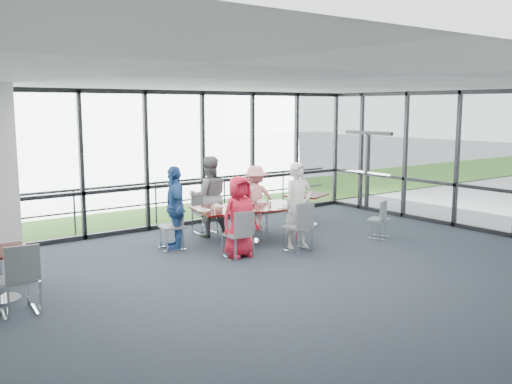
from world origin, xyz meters
TOP-DOWN VIEW (x-y plane):
  - floor at (0.00, 0.00)m, footprint 12.00×10.00m
  - ceiling at (0.00, 0.00)m, footprint 12.00×10.00m
  - curtain_wall_back at (0.00, 5.00)m, footprint 12.00×0.10m
  - curtain_wall_right at (6.00, 0.00)m, footprint 0.10×10.00m
  - exit_door at (6.00, 3.75)m, footprint 0.12×1.60m
  - apron at (0.00, 10.00)m, footprint 80.00×70.00m
  - grass_strip at (0.00, 8.00)m, footprint 80.00×5.00m
  - hangar_main at (4.00, 32.00)m, footprint 24.00×10.00m
  - guard_rail at (0.00, 5.60)m, footprint 12.00×0.06m
  - main_table at (1.15, 2.70)m, footprint 2.39×1.64m
  - side_table_right at (3.31, 3.26)m, footprint 1.09×1.09m
  - diner_near_left at (0.35, 1.85)m, footprint 0.77×0.52m
  - diner_near_right at (1.68, 1.69)m, footprint 0.70×0.56m
  - diner_far_left at (0.81, 3.65)m, footprint 0.99×0.80m
  - diner_far_right at (1.93, 3.46)m, footprint 1.08×0.80m
  - diner_end at (-0.36, 3.07)m, footprint 0.84×1.11m
  - chair_main_nl at (0.24, 1.78)m, footprint 0.48×0.48m
  - chair_main_nr at (1.49, 1.48)m, footprint 0.49×0.49m
  - chair_main_fl at (0.88, 3.96)m, footprint 0.46×0.46m
  - chair_main_fr at (1.91, 3.63)m, footprint 0.63×0.63m
  - chair_main_end at (-0.43, 3.10)m, footprint 0.53×0.53m
  - chair_spare_la at (-3.85, 1.21)m, footprint 0.53×0.53m
  - chair_spare_r at (3.62, 1.26)m, footprint 0.52×0.52m
  - plate_nl at (0.52, 2.40)m, footprint 0.26×0.26m
  - plate_nr at (1.72, 2.17)m, footprint 0.29×0.29m
  - plate_fl at (0.68, 3.13)m, footprint 0.27×0.27m
  - plate_fr at (1.75, 2.98)m, footprint 0.24×0.24m
  - plate_end at (0.19, 2.88)m, footprint 0.28×0.28m
  - tumbler_a at (0.85, 2.55)m, footprint 0.07×0.07m
  - tumbler_b at (1.47, 2.35)m, footprint 0.07×0.07m
  - tumbler_c at (1.25, 2.93)m, footprint 0.07×0.07m
  - tumbler_d at (0.33, 2.75)m, footprint 0.08×0.08m
  - menu_a at (0.87, 2.32)m, footprint 0.38×0.31m
  - menu_b at (1.93, 2.20)m, footprint 0.36×0.35m
  - menu_c at (1.39, 3.03)m, footprint 0.34×0.31m
  - condiment_caddy at (1.24, 2.70)m, footprint 0.10×0.07m
  - ketchup_bottle at (1.26, 2.79)m, footprint 0.06×0.06m
  - green_bottle at (1.29, 2.78)m, footprint 0.05×0.05m

SIDE VIEW (x-z plane):
  - apron at x=0.00m, z-range -0.03..-0.01m
  - floor at x=0.00m, z-range -0.02..0.00m
  - grass_strip at x=0.00m, z-range 0.01..0.01m
  - chair_spare_r at x=3.62m, z-range 0.00..0.82m
  - chair_main_nl at x=0.24m, z-range 0.00..0.89m
  - chair_main_fl at x=0.88m, z-range 0.00..0.89m
  - chair_main_end at x=-0.43m, z-range 0.00..0.92m
  - chair_main_nr at x=1.49m, z-range 0.00..0.97m
  - chair_spare_la at x=-3.85m, z-range 0.00..0.97m
  - chair_main_fr at x=1.91m, z-range 0.00..0.98m
  - guard_rail at x=0.00m, z-range 0.47..0.53m
  - side_table_right at x=3.31m, z-range 0.26..1.01m
  - main_table at x=1.15m, z-range 0.27..1.02m
  - diner_far_right at x=1.93m, z-range 0.00..1.50m
  - menu_a at x=0.87m, z-range 0.75..0.75m
  - menu_b at x=1.93m, z-range 0.75..0.75m
  - menu_c at x=1.39m, z-range 0.75..0.75m
  - plate_nl at x=0.52m, z-range 0.75..0.76m
  - plate_nr at x=1.72m, z-range 0.75..0.76m
  - plate_fl at x=0.68m, z-range 0.75..0.76m
  - plate_fr at x=1.75m, z-range 0.75..0.76m
  - plate_end at x=0.19m, z-range 0.75..0.76m
  - condiment_caddy at x=1.24m, z-range 0.75..0.79m
  - diner_near_left at x=0.35m, z-range 0.00..1.54m
  - tumbler_b at x=1.47m, z-range 0.75..0.89m
  - tumbler_c at x=1.25m, z-range 0.75..0.89m
  - tumbler_a at x=0.85m, z-range 0.75..0.90m
  - tumbler_d at x=0.33m, z-range 0.75..0.90m
  - diner_end at x=-0.36m, z-range 0.00..1.67m
  - ketchup_bottle at x=1.26m, z-range 0.75..0.93m
  - green_bottle at x=1.29m, z-range 0.75..0.95m
  - diner_near_right at x=1.68m, z-range 0.00..1.73m
  - diner_far_left at x=0.81m, z-range 0.00..1.76m
  - exit_door at x=6.00m, z-range 0.00..2.10m
  - curtain_wall_back at x=0.00m, z-range 0.00..3.20m
  - curtain_wall_right at x=6.00m, z-range 0.00..3.20m
  - hangar_main at x=4.00m, z-range 0.00..6.00m
  - ceiling at x=0.00m, z-range 3.18..3.22m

